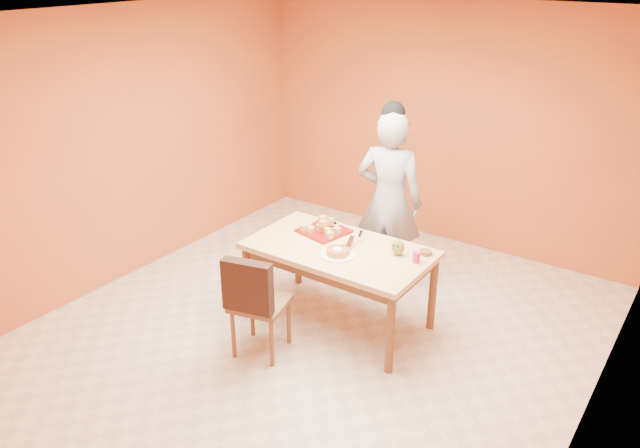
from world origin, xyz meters
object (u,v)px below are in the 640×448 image
Objects in this scene: person at (389,201)px; magenta_glass at (416,257)px; checker_tin at (426,252)px; red_dinner_plate at (326,229)px; dining_chair at (259,301)px; dining_table at (339,257)px; egg_ornament at (398,247)px; sponge_cake at (338,252)px; pastry_platter at (324,231)px.

person reaches higher than magenta_glass.
red_dinner_plate is at bearing -176.33° from checker_tin.
dining_table is at bearing 54.94° from dining_chair.
egg_ornament is at bearing 18.21° from dining_table.
dining_table is at bearing -38.75° from red_dinner_plate.
magenta_glass is (0.68, -0.76, -0.10)m from person.
egg_ornament is (0.49, -0.73, -0.07)m from person.
dining_chair is 4.82× the size of sponge_cake.
checker_tin is (0.68, -0.58, -0.12)m from person.
sponge_cake is (0.37, 0.62, 0.30)m from dining_chair.
magenta_glass is (0.60, 0.26, 0.01)m from sponge_cake.
dining_table is 0.36m from pastry_platter.
dining_table is 0.40m from red_dinner_plate.
person reaches higher than pastry_platter.
egg_ornament is at bearing -142.63° from checker_tin.
magenta_glass is at bearing 10.61° from dining_table.
magenta_glass is 0.85× the size of checker_tin.
magenta_glass is at bearing 9.47° from egg_ornament.
person is at bearing 67.44° from pastry_platter.
red_dinner_plate is 0.99m from checker_tin.
dining_chair is 0.52× the size of person.
sponge_cake is at bearing -156.37° from magenta_glass.
pastry_platter is 0.97m from magenta_glass.
sponge_cake is (0.38, -0.38, 0.03)m from red_dinner_plate.
person is 9.19× the size of sponge_cake.
magenta_glass reaches higher than red_dinner_plate.
checker_tin is at bearing 6.81° from pastry_platter.
egg_ornament reaches higher than pastry_platter.
pastry_platter is 0.98m from checker_tin.
pastry_platter is at bearing -74.85° from red_dinner_plate.
red_dinner_plate is 2.14× the size of checker_tin.
person is at bearing 139.34° from checker_tin.
red_dinner_plate is at bearing 76.65° from dining_chair.
checker_tin is at bearing 3.67° from red_dinner_plate.
checker_tin is at bearing 33.65° from dining_chair.
checker_tin is (0.97, 1.07, 0.29)m from dining_chair.
red_dinner_plate is 0.80m from egg_ornament.
person is at bearing 94.20° from sponge_cake.
red_dinner_plate is at bearing 53.41° from person.
person reaches higher than red_dinner_plate.
dining_table is 0.92m from person.
egg_ornament is (0.41, 0.30, 0.04)m from sponge_cake.
sponge_cake is at bearing -124.81° from egg_ornament.
dining_chair reaches higher than pastry_platter.
person reaches higher than egg_ornament.
person reaches higher than sponge_cake.
pastry_platter is 1.97× the size of sponge_cake.
checker_tin reaches higher than red_dinner_plate.
person is 7.84× the size of red_dinner_plate.
person is 1.03m from magenta_glass.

